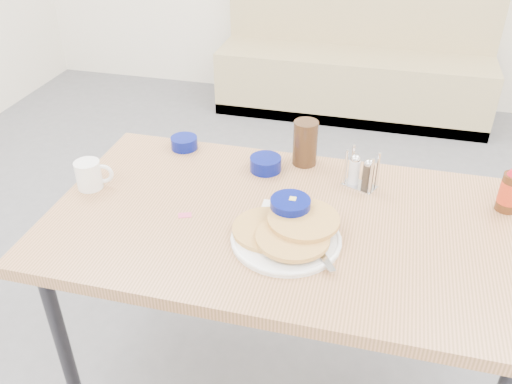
% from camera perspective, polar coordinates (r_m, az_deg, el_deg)
% --- Properties ---
extents(booth_bench, '(1.90, 0.56, 1.22)m').
position_cam_1_polar(booth_bench, '(4.05, 10.31, 13.16)').
color(booth_bench, tan).
rests_on(booth_bench, ground).
extents(dining_table, '(1.40, 0.80, 0.76)m').
position_cam_1_polar(dining_table, '(1.64, 2.90, -4.59)').
color(dining_table, tan).
rests_on(dining_table, ground).
extents(pancake_plate, '(0.31, 0.31, 0.05)m').
position_cam_1_polar(pancake_plate, '(1.51, 3.31, -4.40)').
color(pancake_plate, white).
rests_on(pancake_plate, dining_table).
extents(coffee_mug, '(0.12, 0.08, 0.09)m').
position_cam_1_polar(coffee_mug, '(1.80, -17.09, 1.78)').
color(coffee_mug, white).
rests_on(coffee_mug, dining_table).
extents(grits_setting, '(0.22, 0.20, 0.08)m').
position_cam_1_polar(grits_setting, '(1.57, 3.60, -2.17)').
color(grits_setting, white).
rests_on(grits_setting, dining_table).
extents(creamer_bowl, '(0.10, 0.10, 0.04)m').
position_cam_1_polar(creamer_bowl, '(1.98, -7.57, 5.15)').
color(creamer_bowl, '#040E63').
rests_on(creamer_bowl, dining_table).
extents(butter_bowl, '(0.11, 0.11, 0.05)m').
position_cam_1_polar(butter_bowl, '(1.83, 1.02, 2.97)').
color(butter_bowl, '#040E63').
rests_on(butter_bowl, dining_table).
extents(amber_tumbler, '(0.10, 0.10, 0.16)m').
position_cam_1_polar(amber_tumbler, '(1.85, 5.20, 5.17)').
color(amber_tumbler, '#372111').
rests_on(amber_tumbler, dining_table).
extents(condiment_caddy, '(0.12, 0.10, 0.13)m').
position_cam_1_polar(condiment_caddy, '(1.76, 10.98, 1.83)').
color(condiment_caddy, silver).
rests_on(condiment_caddy, dining_table).
extents(syrup_bottle, '(0.06, 0.06, 0.16)m').
position_cam_1_polar(syrup_bottle, '(1.77, 25.23, 0.22)').
color(syrup_bottle, '#47230F').
rests_on(syrup_bottle, dining_table).
extents(sugar_wrapper, '(0.05, 0.04, 0.00)m').
position_cam_1_polar(sugar_wrapper, '(1.63, -7.50, -2.44)').
color(sugar_wrapper, '#DB4974').
rests_on(sugar_wrapper, dining_table).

